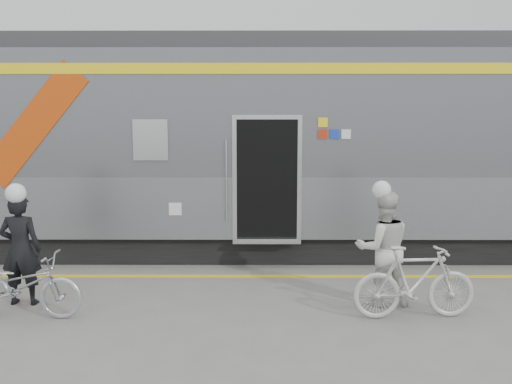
{
  "coord_description": "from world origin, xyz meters",
  "views": [
    {
      "loc": [
        0.39,
        -6.61,
        2.64
      ],
      "look_at": [
        0.36,
        1.6,
        1.5
      ],
      "focal_mm": 38.0,
      "sensor_mm": 36.0,
      "label": 1
    }
  ],
  "objects_px": {
    "man": "(21,249)",
    "woman": "(383,248)",
    "bicycle_right": "(415,282)",
    "bicycle_left": "(19,286)"
  },
  "relations": [
    {
      "from": "woman",
      "to": "bicycle_right",
      "type": "bearing_deg",
      "value": 114.48
    },
    {
      "from": "man",
      "to": "woman",
      "type": "bearing_deg",
      "value": -179.02
    },
    {
      "from": "woman",
      "to": "bicycle_right",
      "type": "xyz_separation_m",
      "value": [
        0.3,
        -0.55,
        -0.32
      ]
    },
    {
      "from": "bicycle_right",
      "to": "bicycle_left",
      "type": "bearing_deg",
      "value": 86.03
    },
    {
      "from": "man",
      "to": "bicycle_left",
      "type": "xyz_separation_m",
      "value": [
        0.2,
        -0.55,
        -0.36
      ]
    },
    {
      "from": "man",
      "to": "bicycle_right",
      "type": "relative_size",
      "value": 0.97
    },
    {
      "from": "bicycle_left",
      "to": "woman",
      "type": "xyz_separation_m",
      "value": [
        4.9,
        0.56,
        0.37
      ]
    },
    {
      "from": "man",
      "to": "woman",
      "type": "xyz_separation_m",
      "value": [
        5.1,
        0.01,
        0.02
      ]
    },
    {
      "from": "man",
      "to": "woman",
      "type": "distance_m",
      "value": 5.1
    },
    {
      "from": "man",
      "to": "bicycle_left",
      "type": "bearing_deg",
      "value": 110.81
    }
  ]
}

